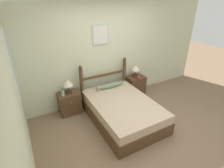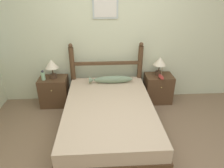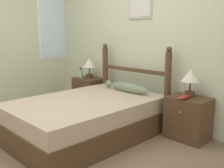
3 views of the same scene
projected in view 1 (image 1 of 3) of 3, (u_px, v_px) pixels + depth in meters
ground_plane at (142, 134)px, 3.71m from camera, size 16.00×16.00×0.00m
wall_back at (104, 54)px, 4.48m from camera, size 6.40×0.08×2.55m
wall_left at (15, 113)px, 2.25m from camera, size 0.08×6.40×2.55m
bed at (122, 111)px, 4.04m from camera, size 1.33×1.94×0.49m
headboard at (104, 81)px, 4.60m from camera, size 1.33×0.09×1.16m
nightstand_left at (70, 103)px, 4.28m from camera, size 0.50×0.40×0.54m
nightstand_right at (135, 85)px, 5.12m from camera, size 0.50×0.40×0.54m
table_lamp_left at (68, 84)px, 4.06m from camera, size 0.23×0.23×0.35m
table_lamp_right at (136, 69)px, 4.91m from camera, size 0.23×0.23×0.35m
bottle at (63, 93)px, 4.01m from camera, size 0.07×0.07×0.18m
model_boat at (138, 77)px, 4.89m from camera, size 0.08×0.22×0.20m
fish_pillow at (110, 85)px, 4.48m from camera, size 0.77×0.12×0.13m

